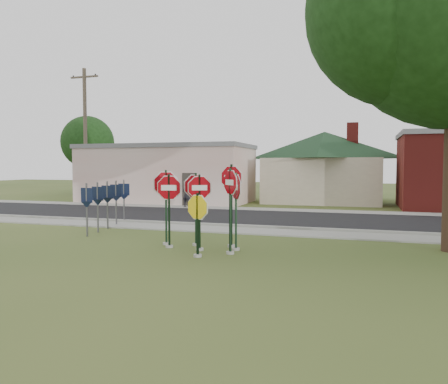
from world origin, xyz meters
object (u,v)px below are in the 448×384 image
(utility_pole_near, at_px, (85,133))
(stop_sign_left, at_px, (169,200))
(stop_sign_yellow, at_px, (198,218))
(stop_sign_center, at_px, (200,202))
(pedestrian, at_px, (187,195))

(utility_pole_near, bearing_deg, stop_sign_left, -46.99)
(stop_sign_yellow, bearing_deg, stop_sign_left, 142.25)
(stop_sign_left, bearing_deg, stop_sign_yellow, -37.75)
(stop_sign_center, distance_m, pedestrian, 14.24)
(stop_sign_center, distance_m, stop_sign_left, 1.11)
(stop_sign_center, xyz_separation_m, stop_sign_yellow, (0.30, -0.93, -0.39))
(pedestrian, bearing_deg, stop_sign_center, 117.89)
(stop_sign_center, relative_size, utility_pole_near, 0.26)
(utility_pole_near, bearing_deg, stop_sign_yellow, -46.20)
(stop_sign_center, xyz_separation_m, stop_sign_left, (-1.10, 0.15, 0.02))
(stop_sign_yellow, xyz_separation_m, pedestrian, (-6.14, 13.90, -0.30))
(stop_sign_yellow, bearing_deg, utility_pole_near, 133.80)
(pedestrian, bearing_deg, stop_sign_yellow, 117.45)
(stop_sign_center, xyz_separation_m, pedestrian, (-5.85, 12.97, -0.69))
(stop_sign_left, xyz_separation_m, pedestrian, (-4.75, 12.82, -0.71))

